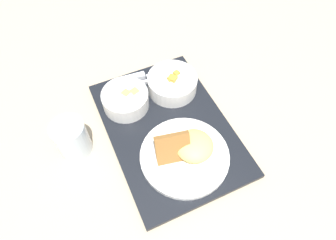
{
  "coord_description": "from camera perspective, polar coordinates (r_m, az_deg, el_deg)",
  "views": [
    {
      "loc": [
        0.36,
        -0.21,
        0.66
      ],
      "look_at": [
        0.0,
        0.0,
        0.04
      ],
      "focal_mm": 32.0,
      "sensor_mm": 36.0,
      "label": 1
    }
  ],
  "objects": [
    {
      "name": "ground_plane",
      "position": [
        0.78,
        0.0,
        -1.76
      ],
      "size": [
        4.0,
        4.0,
        0.0
      ],
      "primitive_type": "plane",
      "color": "tan"
    },
    {
      "name": "serving_tray",
      "position": [
        0.77,
        0.0,
        -1.51
      ],
      "size": [
        0.46,
        0.34,
        0.01
      ],
      "color": "black",
      "rests_on": "ground_plane"
    },
    {
      "name": "bowl_salad",
      "position": [
        0.82,
        0.84,
        7.14
      ],
      "size": [
        0.14,
        0.14,
        0.06
      ],
      "color": "white",
      "rests_on": "serving_tray"
    },
    {
      "name": "bowl_soup",
      "position": [
        0.79,
        -8.11,
        4.06
      ],
      "size": [
        0.12,
        0.12,
        0.05
      ],
      "color": "white",
      "rests_on": "serving_tray"
    },
    {
      "name": "plate_main",
      "position": [
        0.71,
        3.55,
        -6.16
      ],
      "size": [
        0.21,
        0.21,
        0.08
      ],
      "color": "white",
      "rests_on": "serving_tray"
    },
    {
      "name": "knife",
      "position": [
        0.87,
        -5.22,
        8.31
      ],
      "size": [
        0.05,
        0.17,
        0.02
      ],
      "rotation": [
        0.0,
        0.0,
        1.37
      ],
      "color": "silver",
      "rests_on": "serving_tray"
    },
    {
      "name": "spoon",
      "position": [
        0.86,
        -4.22,
        7.28
      ],
      "size": [
        0.05,
        0.15,
        0.01
      ],
      "rotation": [
        0.0,
        0.0,
        1.35
      ],
      "color": "silver",
      "rests_on": "serving_tray"
    },
    {
      "name": "glass_water",
      "position": [
        0.75,
        -17.75,
        -3.58
      ],
      "size": [
        0.08,
        0.08,
        0.1
      ],
      "color": "silver",
      "rests_on": "ground_plane"
    }
  ]
}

